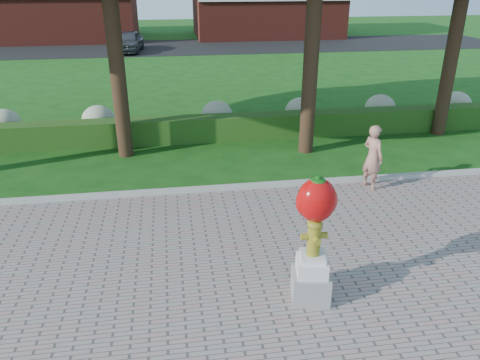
{
  "coord_description": "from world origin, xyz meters",
  "views": [
    {
      "loc": [
        -0.58,
        -7.69,
        5.13
      ],
      "look_at": [
        0.75,
        1.0,
        1.19
      ],
      "focal_mm": 35.0,
      "sensor_mm": 36.0,
      "label": 1
    }
  ],
  "objects": [
    {
      "name": "ground",
      "position": [
        0.0,
        0.0,
        0.0
      ],
      "size": [
        100.0,
        100.0,
        0.0
      ],
      "primitive_type": "plane",
      "color": "#154812",
      "rests_on": "ground"
    },
    {
      "name": "curb",
      "position": [
        0.0,
        3.0,
        0.07
      ],
      "size": [
        40.0,
        0.18,
        0.15
      ],
      "primitive_type": "cube",
      "color": "#ADADA5",
      "rests_on": "ground"
    },
    {
      "name": "lawn_hedge",
      "position": [
        0.0,
        7.0,
        0.4
      ],
      "size": [
        24.0,
        0.7,
        0.8
      ],
      "primitive_type": "cube",
      "color": "#1A4313",
      "rests_on": "ground"
    },
    {
      "name": "hydrangea_row",
      "position": [
        0.57,
        8.0,
        0.55
      ],
      "size": [
        20.1,
        1.1,
        0.99
      ],
      "color": "#AAB288",
      "rests_on": "ground"
    },
    {
      "name": "street",
      "position": [
        0.0,
        28.0,
        0.01
      ],
      "size": [
        50.0,
        8.0,
        0.02
      ],
      "primitive_type": "cube",
      "color": "black",
      "rests_on": "ground"
    },
    {
      "name": "hydrant_sculpture",
      "position": [
        1.57,
        -1.48,
        1.24
      ],
      "size": [
        0.71,
        0.71,
        2.27
      ],
      "rotation": [
        0.0,
        0.0,
        -0.17
      ],
      "color": "gray",
      "rests_on": "walkway"
    },
    {
      "name": "woman",
      "position": [
        4.36,
        2.6,
        0.87
      ],
      "size": [
        0.6,
        0.71,
        1.66
      ],
      "primitive_type": "imported",
      "rotation": [
        0.0,
        0.0,
        1.97
      ],
      "color": "#AD7563",
      "rests_on": "walkway"
    },
    {
      "name": "parked_car",
      "position": [
        -3.13,
        26.27,
        0.72
      ],
      "size": [
        2.05,
        4.25,
        1.4
      ],
      "primitive_type": "imported",
      "rotation": [
        0.0,
        0.0,
        -0.1
      ],
      "color": "#3C3D43",
      "rests_on": "street"
    }
  ]
}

